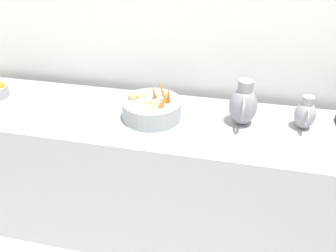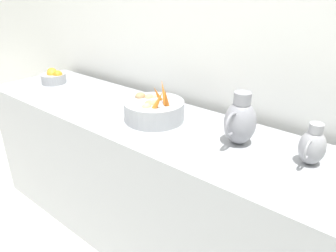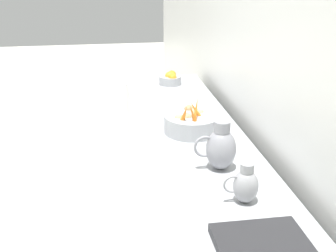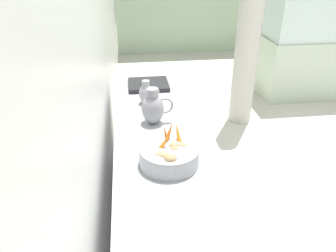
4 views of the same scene
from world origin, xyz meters
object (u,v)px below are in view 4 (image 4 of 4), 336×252
at_px(metal_pitcher_short, 146,93).
at_px(glass_block_booth, 304,21).
at_px(metal_pitcher_tall, 153,108).
at_px(vegetable_colander, 169,155).

distance_m(metal_pitcher_short, glass_block_booth, 3.23).
distance_m(metal_pitcher_tall, metal_pitcher_short, 0.32).
bearing_deg(glass_block_booth, metal_pitcher_short, -137.11).
xyz_separation_m(vegetable_colander, metal_pitcher_tall, (-0.05, 0.49, 0.06)).
bearing_deg(metal_pitcher_tall, metal_pitcher_short, 94.25).
distance_m(vegetable_colander, glass_block_booth, 3.79).
bearing_deg(vegetable_colander, glass_block_booth, 52.67).
height_order(metal_pitcher_short, glass_block_booth, glass_block_booth).
bearing_deg(vegetable_colander, metal_pitcher_short, 94.85).
bearing_deg(vegetable_colander, metal_pitcher_tall, 95.24).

